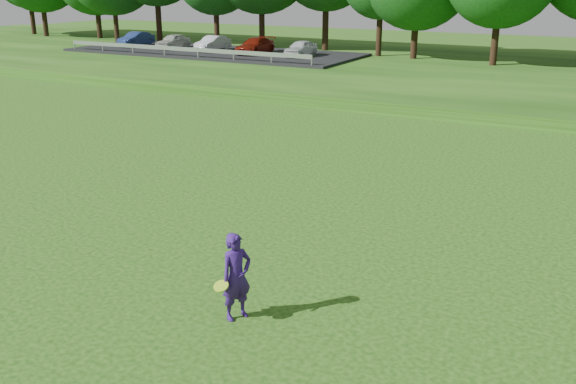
% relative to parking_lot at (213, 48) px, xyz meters
% --- Properties ---
extents(ground, '(140.00, 140.00, 0.00)m').
position_rel_parking_lot_xyz_m(ground, '(23.82, -32.80, -1.01)').
color(ground, '#153F0C').
rests_on(ground, ground).
extents(berm, '(130.00, 30.00, 0.60)m').
position_rel_parking_lot_xyz_m(berm, '(23.82, 1.20, -0.71)').
color(berm, '#153F0C').
rests_on(berm, ground).
extents(walking_path, '(130.00, 1.60, 0.04)m').
position_rel_parking_lot_xyz_m(walking_path, '(23.82, -12.80, -0.99)').
color(walking_path, gray).
rests_on(walking_path, ground).
extents(parking_lot, '(24.00, 9.00, 1.38)m').
position_rel_parking_lot_xyz_m(parking_lot, '(0.00, 0.00, 0.00)').
color(parking_lot, black).
rests_on(parking_lot, berm).
extents(woman, '(0.67, 0.91, 1.79)m').
position_rel_parking_lot_xyz_m(woman, '(23.92, -33.98, -0.12)').
color(woman, navy).
rests_on(woman, ground).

